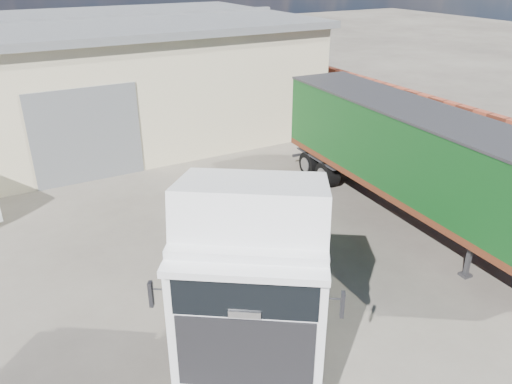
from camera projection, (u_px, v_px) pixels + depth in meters
ground at (268, 307)px, 12.28m from camera, size 120.00×120.00×0.00m
brick_boundary_wall at (428, 125)px, 21.55m from camera, size 0.35×26.00×2.50m
tractor_unit at (256, 282)px, 9.97m from camera, size 5.87×6.96×4.56m
box_trailer at (408, 152)px, 15.77m from camera, size 2.93×11.15×3.67m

